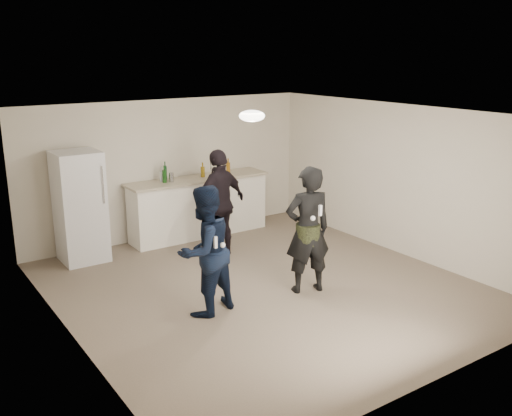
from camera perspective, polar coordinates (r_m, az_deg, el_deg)
floor at (r=8.37m, az=0.78°, el=-7.91°), size 6.00×6.00×0.00m
ceiling at (r=7.73m, az=0.85°, el=9.36°), size 6.00×6.00×0.00m
wall_back at (r=10.49m, az=-8.70°, el=3.90°), size 6.00×0.00×6.00m
wall_front at (r=5.89m, az=17.98°, el=-5.93°), size 6.00×0.00×6.00m
wall_left at (r=6.82m, az=-18.46°, el=-3.05°), size 0.00×6.00×6.00m
wall_right at (r=9.76m, az=14.14°, el=2.74°), size 0.00×6.00×6.00m
counter at (r=10.55m, az=-5.72°, el=0.02°), size 2.60×0.56×1.05m
counter_top at (r=10.42m, az=-5.80°, el=2.91°), size 2.68×0.64×0.04m
fridge at (r=9.57m, az=-17.21°, el=0.11°), size 0.70×0.70×1.80m
fridge_handle at (r=9.22m, az=-15.05°, el=2.26°), size 0.02×0.02×0.60m
ceiling_dome at (r=7.98m, az=-0.41°, el=9.20°), size 0.36×0.36×0.16m
shaker at (r=10.12m, az=-8.46°, el=3.05°), size 0.08×0.08×0.17m
man at (r=7.32m, az=-5.16°, el=-4.29°), size 0.96×0.83×1.71m
woman at (r=7.98m, az=5.20°, el=-2.21°), size 0.76×0.60×1.82m
camo_shorts at (r=8.00m, az=5.19°, el=-2.60°), size 0.34×0.34×0.28m
spectator at (r=9.39m, az=-3.60°, el=0.48°), size 1.13×0.69×1.79m
remote_man at (r=7.03m, az=-4.08°, el=-3.43°), size 0.04×0.04×0.15m
nunchuk_man at (r=7.13m, az=-3.36°, el=-3.72°), size 0.07×0.07×0.07m
remote_woman at (r=7.70m, az=6.44°, el=-0.24°), size 0.04×0.04×0.15m
nunchuk_woman at (r=7.68m, az=5.71°, el=-1.03°), size 0.07×0.07×0.07m
bottle_cluster at (r=10.33m, az=-6.85°, el=3.50°), size 1.35×0.30×0.25m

